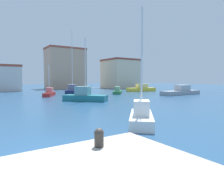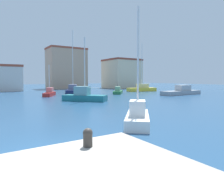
# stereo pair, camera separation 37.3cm
# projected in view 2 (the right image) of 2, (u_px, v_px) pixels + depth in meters

# --- Properties ---
(water) EXTENTS (160.00, 160.00, 0.00)m
(water) POSITION_uv_depth(u_px,v_px,m) (107.00, 96.00, 31.93)
(water) COLOR navy
(water) RESTS_ON ground
(mooring_bollard) EXTENTS (0.27, 0.27, 0.52)m
(mooring_bollard) POSITION_uv_depth(u_px,v_px,m) (88.00, 137.00, 5.52)
(mooring_bollard) COLOR #38332D
(mooring_bollard) RESTS_ON pier_quay
(sailboat_teal_far_right) EXTENTS (5.07, 5.29, 7.95)m
(sailboat_teal_far_right) POSITION_uv_depth(u_px,v_px,m) (84.00, 96.00, 25.25)
(sailboat_teal_far_right) COLOR #1E707A
(sailboat_teal_far_right) RESTS_ON water
(sailboat_red_far_left) EXTENTS (3.07, 4.25, 5.05)m
(sailboat_red_far_left) POSITION_uv_depth(u_px,v_px,m) (50.00, 93.00, 32.51)
(sailboat_red_far_left) COLOR #B22823
(sailboat_red_far_left) RESTS_ON water
(sailboat_yellow_mid_harbor) EXTENTS (6.79, 3.33, 10.57)m
(sailboat_yellow_mid_harbor) POSITION_uv_depth(u_px,v_px,m) (142.00, 89.00, 44.72)
(sailboat_yellow_mid_harbor) COLOR gold
(sailboat_yellow_mid_harbor) RESTS_ON water
(sailboat_navy_distant_east) EXTENTS (5.40, 7.95, 12.50)m
(sailboat_navy_distant_east) POSITION_uv_depth(u_px,v_px,m) (73.00, 90.00, 40.34)
(sailboat_navy_distant_east) COLOR #19234C
(sailboat_navy_distant_east) RESTS_ON water
(motorboat_green_inner_mooring) EXTENTS (4.10, 4.48, 1.37)m
(motorboat_green_inner_mooring) POSITION_uv_depth(u_px,v_px,m) (118.00, 91.00, 37.56)
(motorboat_green_inner_mooring) COLOR #28703D
(motorboat_green_inner_mooring) RESTS_ON water
(motorboat_grey_distant_north) EXTENTS (8.36, 2.22, 1.70)m
(motorboat_grey_distant_north) POSITION_uv_depth(u_px,v_px,m) (182.00, 92.00, 35.21)
(motorboat_grey_distant_north) COLOR gray
(motorboat_grey_distant_north) RESTS_ON water
(sailboat_white_center_channel) EXTENTS (3.90, 4.17, 7.16)m
(sailboat_white_center_channel) POSITION_uv_depth(u_px,v_px,m) (138.00, 115.00, 12.28)
(sailboat_white_center_channel) COLOR white
(sailboat_white_center_channel) RESTS_ON water
(warehouse_block) EXTENTS (10.59, 6.87, 11.58)m
(warehouse_block) POSITION_uv_depth(u_px,v_px,m) (66.00, 68.00, 57.65)
(warehouse_block) COLOR tan
(warehouse_block) RESTS_ON ground
(yacht_club) EXTENTS (9.26, 9.27, 8.69)m
(yacht_club) POSITION_uv_depth(u_px,v_px,m) (122.00, 74.00, 61.02)
(yacht_club) COLOR beige
(yacht_club) RESTS_ON ground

